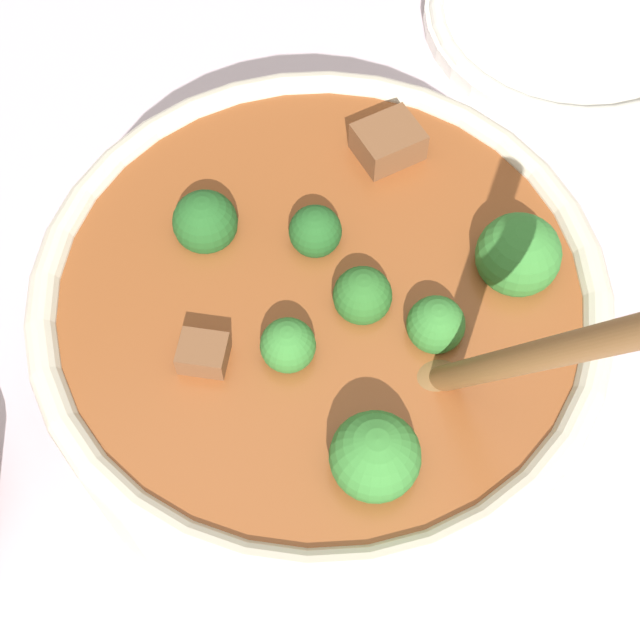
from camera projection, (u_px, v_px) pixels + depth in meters
The scene contains 3 objects.
ground_plane at pixel (320, 378), 0.52m from camera, with size 4.00×4.00×0.00m, color silver.
stew_bowl at pixel (322, 327), 0.46m from camera, with size 0.28×0.28×0.25m.
empty_plate at pixel (570, 15), 0.65m from camera, with size 0.22×0.22×0.02m.
Camera 1 is at (0.08, 0.21, 0.47)m, focal length 50.00 mm.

